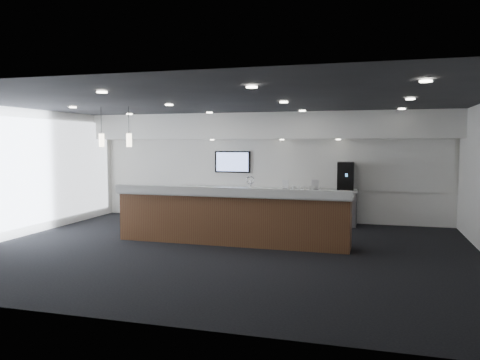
# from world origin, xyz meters

# --- Properties ---
(ground) EXTENTS (10.00, 10.00, 0.00)m
(ground) POSITION_xyz_m (0.00, 0.00, 0.00)
(ground) COLOR black
(ground) RESTS_ON ground
(ceiling) EXTENTS (10.00, 8.00, 0.02)m
(ceiling) POSITION_xyz_m (0.00, 0.00, 3.00)
(ceiling) COLOR black
(ceiling) RESTS_ON back_wall
(back_wall) EXTENTS (10.00, 0.02, 3.00)m
(back_wall) POSITION_xyz_m (0.00, 4.00, 1.50)
(back_wall) COLOR white
(back_wall) RESTS_ON ground
(left_wall) EXTENTS (0.02, 8.00, 3.00)m
(left_wall) POSITION_xyz_m (-5.00, 0.00, 1.50)
(left_wall) COLOR white
(left_wall) RESTS_ON ground
(soffit_bulkhead) EXTENTS (10.00, 0.90, 0.70)m
(soffit_bulkhead) POSITION_xyz_m (0.00, 3.55, 2.65)
(soffit_bulkhead) COLOR white
(soffit_bulkhead) RESTS_ON back_wall
(alcove_panel) EXTENTS (9.80, 0.06, 1.40)m
(alcove_panel) POSITION_xyz_m (0.00, 3.97, 1.60)
(alcove_panel) COLOR white
(alcove_panel) RESTS_ON back_wall
(window_blinds_wall) EXTENTS (0.04, 7.36, 2.55)m
(window_blinds_wall) POSITION_xyz_m (-4.96, 0.00, 1.50)
(window_blinds_wall) COLOR silver
(window_blinds_wall) RESTS_ON left_wall
(back_credenza) EXTENTS (5.06, 0.66, 0.95)m
(back_credenza) POSITION_xyz_m (-0.00, 3.64, 0.48)
(back_credenza) COLOR #97999F
(back_credenza) RESTS_ON ground
(wall_tv) EXTENTS (1.05, 0.08, 0.62)m
(wall_tv) POSITION_xyz_m (-1.00, 3.91, 1.65)
(wall_tv) COLOR black
(wall_tv) RESTS_ON back_wall
(pendant_left) EXTENTS (0.12, 0.12, 0.30)m
(pendant_left) POSITION_xyz_m (-2.40, 0.80, 2.25)
(pendant_left) COLOR beige
(pendant_left) RESTS_ON ceiling
(pendant_right) EXTENTS (0.12, 0.12, 0.30)m
(pendant_right) POSITION_xyz_m (-3.10, 0.80, 2.25)
(pendant_right) COLOR beige
(pendant_right) RESTS_ON ceiling
(ceiling_can_lights) EXTENTS (7.00, 5.00, 0.02)m
(ceiling_can_lights) POSITION_xyz_m (0.00, 0.00, 2.97)
(ceiling_can_lights) COLOR white
(ceiling_can_lights) RESTS_ON ceiling
(service_counter) EXTENTS (5.16, 0.92, 1.49)m
(service_counter) POSITION_xyz_m (-0.06, 0.67, 0.58)
(service_counter) COLOR #562F1C
(service_counter) RESTS_ON ground
(coffee_machine) EXTENTS (0.43, 0.56, 0.74)m
(coffee_machine) POSITION_xyz_m (2.20, 3.65, 1.32)
(coffee_machine) COLOR black
(coffee_machine) RESTS_ON back_credenza
(info_sign_left) EXTENTS (0.18, 0.05, 0.24)m
(info_sign_left) POSITION_xyz_m (0.62, 3.51, 1.07)
(info_sign_left) COLOR silver
(info_sign_left) RESTS_ON back_credenza
(info_sign_right) EXTENTS (0.19, 0.08, 0.26)m
(info_sign_right) POSITION_xyz_m (1.41, 3.53, 1.08)
(info_sign_right) COLOR silver
(info_sign_right) RESTS_ON back_credenza
(cup_0) EXTENTS (0.10, 0.10, 0.09)m
(cup_0) POSITION_xyz_m (1.54, 3.55, 1.00)
(cup_0) COLOR white
(cup_0) RESTS_ON back_credenza
(cup_1) EXTENTS (0.14, 0.14, 0.09)m
(cup_1) POSITION_xyz_m (1.40, 3.55, 1.00)
(cup_1) COLOR white
(cup_1) RESTS_ON back_credenza
(cup_2) EXTENTS (0.12, 0.12, 0.09)m
(cup_2) POSITION_xyz_m (1.26, 3.55, 1.00)
(cup_2) COLOR white
(cup_2) RESTS_ON back_credenza
(cup_3) EXTENTS (0.13, 0.13, 0.09)m
(cup_3) POSITION_xyz_m (1.12, 3.55, 1.00)
(cup_3) COLOR white
(cup_3) RESTS_ON back_credenza
(cup_4) EXTENTS (0.14, 0.14, 0.09)m
(cup_4) POSITION_xyz_m (0.98, 3.55, 1.00)
(cup_4) COLOR white
(cup_4) RESTS_ON back_credenza
(cup_5) EXTENTS (0.11, 0.11, 0.09)m
(cup_5) POSITION_xyz_m (0.84, 3.55, 1.00)
(cup_5) COLOR white
(cup_5) RESTS_ON back_credenza
(cup_6) EXTENTS (0.14, 0.14, 0.09)m
(cup_6) POSITION_xyz_m (0.70, 3.55, 1.00)
(cup_6) COLOR white
(cup_6) RESTS_ON back_credenza
(cup_7) EXTENTS (0.12, 0.12, 0.09)m
(cup_7) POSITION_xyz_m (0.56, 3.55, 1.00)
(cup_7) COLOR white
(cup_7) RESTS_ON back_credenza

